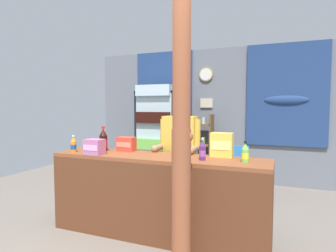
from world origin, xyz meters
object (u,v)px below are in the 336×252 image
(soda_bottle_lime_soda, at_px, (245,153))
(snack_box_instant_noodle, at_px, (222,145))
(stall_counter, at_px, (153,190))
(snack_box_wafer, at_px, (94,147))
(soda_bottle_cola, at_px, (103,141))
(timber_post, at_px, (181,135))
(drink_fridge, at_px, (159,129))
(soda_bottle_orange_soda, at_px, (73,145))
(snack_box_crackers, at_px, (126,144))
(shopkeeper, at_px, (180,146))
(soda_bottle_grape_soda, at_px, (202,151))
(bottle_shelf_rack, at_px, (200,147))
(plastic_lawn_chair, at_px, (235,168))

(soda_bottle_lime_soda, distance_m, snack_box_instant_noodle, 0.34)
(stall_counter, distance_m, snack_box_wafer, 0.82)
(stall_counter, distance_m, soda_bottle_cola, 0.90)
(timber_post, relative_size, snack_box_instant_noodle, 9.57)
(drink_fridge, height_order, soda_bottle_orange_soda, drink_fridge)
(timber_post, relative_size, snack_box_crackers, 11.72)
(soda_bottle_orange_soda, relative_size, snack_box_wafer, 1.01)
(timber_post, bearing_deg, shopkeeper, 110.10)
(timber_post, distance_m, snack_box_instant_noodle, 0.70)
(soda_bottle_lime_soda, bearing_deg, snack_box_crackers, 172.62)
(shopkeeper, relative_size, soda_bottle_grape_soda, 6.63)
(stall_counter, xyz_separation_m, soda_bottle_orange_soda, (-1.02, -0.04, 0.44))
(soda_bottle_orange_soda, bearing_deg, bottle_shelf_rack, 71.40)
(bottle_shelf_rack, xyz_separation_m, soda_bottle_orange_soda, (-0.86, -2.55, 0.31))
(soda_bottle_orange_soda, bearing_deg, soda_bottle_cola, 36.76)
(snack_box_instant_noodle, bearing_deg, snack_box_wafer, -164.28)
(snack_box_wafer, bearing_deg, plastic_lawn_chair, 53.17)
(plastic_lawn_chair, xyz_separation_m, snack_box_crackers, (-1.11, -1.40, 0.49))
(shopkeeper, bearing_deg, drink_fridge, 120.90)
(snack_box_instant_noodle, bearing_deg, bottle_shelf_rack, 110.70)
(soda_bottle_grape_soda, xyz_separation_m, snack_box_wafer, (-1.21, -0.13, -0.01))
(plastic_lawn_chair, bearing_deg, soda_bottle_grape_soda, -93.56)
(snack_box_wafer, bearing_deg, soda_bottle_lime_soda, 6.04)
(stall_counter, bearing_deg, drink_fridge, 111.81)
(shopkeeper, xyz_separation_m, snack_box_crackers, (-0.57, -0.32, 0.04))
(stall_counter, distance_m, bottle_shelf_rack, 2.51)
(snack_box_instant_noodle, distance_m, snack_box_crackers, 1.16)
(plastic_lawn_chair, distance_m, soda_bottle_grape_soda, 1.71)
(snack_box_crackers, bearing_deg, soda_bottle_grape_soda, -12.78)
(soda_bottle_grape_soda, xyz_separation_m, snack_box_instant_noodle, (0.15, 0.25, 0.03))
(plastic_lawn_chair, xyz_separation_m, soda_bottle_lime_soda, (0.31, -1.58, 0.50))
(plastic_lawn_chair, height_order, snack_box_wafer, snack_box_wafer)
(timber_post, height_order, soda_bottle_orange_soda, timber_post)
(plastic_lawn_chair, bearing_deg, stall_counter, -110.76)
(snack_box_instant_noodle, bearing_deg, snack_box_crackers, -178.71)
(soda_bottle_cola, height_order, soda_bottle_grape_soda, soda_bottle_cola)
(drink_fridge, bearing_deg, soda_bottle_orange_soda, -93.06)
(soda_bottle_orange_soda, bearing_deg, soda_bottle_lime_soda, 3.58)
(shopkeeper, height_order, soda_bottle_grape_soda, shopkeeper)
(soda_bottle_cola, distance_m, soda_bottle_lime_soda, 1.69)
(stall_counter, xyz_separation_m, shopkeeper, (0.09, 0.59, 0.40))
(drink_fridge, xyz_separation_m, snack_box_wafer, (0.21, -2.33, -0.03))
(soda_bottle_orange_soda, xyz_separation_m, snack_box_wafer, (0.33, -0.05, 0.00))
(soda_bottle_orange_soda, relative_size, snack_box_instant_noodle, 0.79)
(bottle_shelf_rack, xyz_separation_m, plastic_lawn_chair, (0.79, -0.84, -0.18))
(shopkeeper, relative_size, soda_bottle_lime_soda, 7.22)
(soda_bottle_grape_soda, relative_size, snack_box_crackers, 1.07)
(snack_box_crackers, bearing_deg, timber_post, -33.67)
(plastic_lawn_chair, distance_m, soda_bottle_orange_soda, 2.42)
(soda_bottle_lime_soda, distance_m, snack_box_crackers, 1.44)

